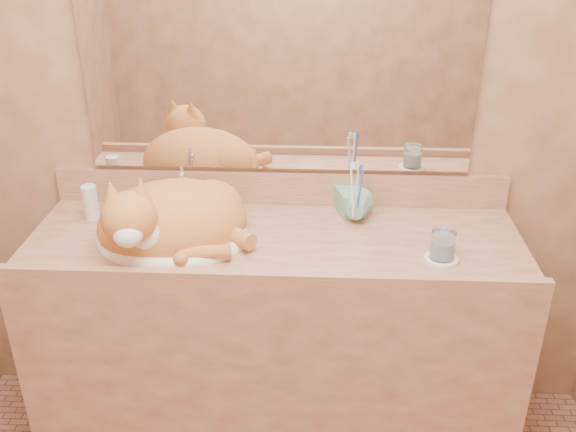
{
  "coord_description": "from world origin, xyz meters",
  "views": [
    {
      "loc": [
        0.13,
        -1.09,
        1.84
      ],
      "look_at": [
        0.04,
        0.7,
        0.94
      ],
      "focal_mm": 40.0,
      "sensor_mm": 36.0,
      "label": 1
    }
  ],
  "objects_px": {
    "sink_basin": "(172,218)",
    "cat": "(168,217)",
    "vanity_counter": "(276,344)",
    "soap_dispenser": "(357,195)",
    "water_glass": "(443,245)",
    "toothbrush_cup": "(355,213)"
  },
  "relations": [
    {
      "from": "sink_basin",
      "to": "cat",
      "type": "bearing_deg",
      "value": -121.27
    },
    {
      "from": "sink_basin",
      "to": "toothbrush_cup",
      "type": "distance_m",
      "value": 0.6
    },
    {
      "from": "cat",
      "to": "soap_dispenser",
      "type": "xyz_separation_m",
      "value": [
        0.6,
        0.18,
        0.01
      ]
    },
    {
      "from": "toothbrush_cup",
      "to": "water_glass",
      "type": "bearing_deg",
      "value": -40.32
    },
    {
      "from": "cat",
      "to": "soap_dispenser",
      "type": "relative_size",
      "value": 2.6
    },
    {
      "from": "sink_basin",
      "to": "soap_dispenser",
      "type": "distance_m",
      "value": 0.62
    },
    {
      "from": "vanity_counter",
      "to": "water_glass",
      "type": "xyz_separation_m",
      "value": [
        0.51,
        -0.11,
        0.48
      ]
    },
    {
      "from": "soap_dispenser",
      "to": "cat",
      "type": "bearing_deg",
      "value": -179.15
    },
    {
      "from": "sink_basin",
      "to": "cat",
      "type": "height_order",
      "value": "cat"
    },
    {
      "from": "cat",
      "to": "toothbrush_cup",
      "type": "height_order",
      "value": "cat"
    },
    {
      "from": "vanity_counter",
      "to": "soap_dispenser",
      "type": "height_order",
      "value": "soap_dispenser"
    },
    {
      "from": "soap_dispenser",
      "to": "toothbrush_cup",
      "type": "bearing_deg",
      "value": -113.71
    },
    {
      "from": "cat",
      "to": "soap_dispenser",
      "type": "height_order",
      "value": "cat"
    },
    {
      "from": "water_glass",
      "to": "soap_dispenser",
      "type": "bearing_deg",
      "value": 133.82
    },
    {
      "from": "vanity_counter",
      "to": "toothbrush_cup",
      "type": "relative_size",
      "value": 15.52
    },
    {
      "from": "cat",
      "to": "vanity_counter",
      "type": "bearing_deg",
      "value": -13.0
    },
    {
      "from": "sink_basin",
      "to": "water_glass",
      "type": "distance_m",
      "value": 0.85
    },
    {
      "from": "soap_dispenser",
      "to": "toothbrush_cup",
      "type": "xyz_separation_m",
      "value": [
        -0.01,
        -0.04,
        -0.05
      ]
    },
    {
      "from": "soap_dispenser",
      "to": "water_glass",
      "type": "height_order",
      "value": "soap_dispenser"
    },
    {
      "from": "soap_dispenser",
      "to": "toothbrush_cup",
      "type": "relative_size",
      "value": 1.8
    },
    {
      "from": "cat",
      "to": "water_glass",
      "type": "distance_m",
      "value": 0.85
    },
    {
      "from": "sink_basin",
      "to": "cat",
      "type": "xyz_separation_m",
      "value": [
        -0.01,
        -0.02,
        0.01
      ]
    }
  ]
}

